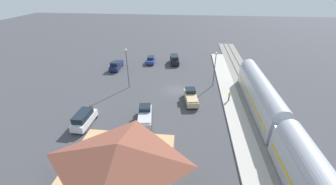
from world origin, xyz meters
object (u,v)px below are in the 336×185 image
sedan_blue (151,60)px  pickup_tan (191,97)px  pickup_navy (116,65)px  suv_black (175,59)px  passenger_train (283,132)px  pedestrian_on_platform (229,96)px  light_pole_lot_center (127,64)px  suv_white (84,119)px  light_pole_near_platform (215,65)px  station_building (120,165)px  pickup_silver (145,115)px

sedan_blue → pickup_tan: pickup_tan is taller
pickup_navy → suv_black: (-13.64, -5.26, 0.12)m
passenger_train → pickup_navy: 38.01m
pedestrian_on_platform → light_pole_lot_center: bearing=-11.1°
pickup_navy → sedan_blue: pickup_navy is taller
suv_white → light_pole_near_platform: (-19.92, -15.38, 3.37)m
pedestrian_on_platform → suv_white: bearing=22.4°
suv_white → pickup_tan: 17.69m
pedestrian_on_platform → pickup_tan: (6.66, 0.64, -0.25)m
station_building → light_pole_near_platform: bearing=-114.3°
station_building → pedestrian_on_platform: (-13.45, -18.58, -1.69)m
sedan_blue → suv_white: (4.98, 27.19, 0.27)m
pickup_tan → suv_black: suv_black is taller
pickup_navy → light_pole_near_platform: light_pole_near_platform is taller
station_building → pickup_tan: size_ratio=1.92×
light_pole_lot_center → pickup_tan: bearing=160.6°
pedestrian_on_platform → suv_black: 21.26m
passenger_train → sedan_blue: 36.61m
sedan_blue → light_pole_near_platform: size_ratio=0.65×
pedestrian_on_platform → pickup_navy: (24.69, -12.90, -0.25)m
light_pole_lot_center → suv_black: bearing=-118.8°
passenger_train → suv_white: (26.72, -2.20, -1.71)m
suv_black → pickup_silver: bearing=84.5°
suv_black → pickup_navy: bearing=21.1°
pickup_silver → light_pole_lot_center: light_pole_lot_center is taller
passenger_train → pedestrian_on_platform: 12.30m
passenger_train → light_pole_lot_center: bearing=-32.6°
suv_white → suv_black: bearing=-112.2°
pickup_tan → light_pole_lot_center: light_pole_lot_center is taller
pickup_silver → pickup_navy: (11.20, -20.01, 0.00)m
suv_black → sedan_blue: bearing=0.8°
light_pole_lot_center → passenger_train: bearing=147.4°
pedestrian_on_platform → pickup_navy: bearing=-27.6°
passenger_train → suv_black: size_ratio=7.74×
pickup_tan → light_pole_lot_center: size_ratio=0.71×
pickup_navy → light_pole_near_platform: size_ratio=0.77×
pickup_tan → pickup_silver: bearing=43.5°
pickup_tan → pedestrian_on_platform: bearing=-174.5°
passenger_train → suv_white: size_ratio=8.09×
passenger_train → pedestrian_on_platform: size_ratio=23.39×
pedestrian_on_platform → pickup_navy: pickup_navy is taller
passenger_train → pickup_silver: passenger_train is taller
pickup_tan → light_pole_near_platform: 8.90m
pickup_navy → suv_black: 14.62m
passenger_train → pickup_tan: 15.59m
suv_black → station_building: bearing=86.3°
station_building → pickup_tan: station_building is taller
pickup_silver → sedan_blue: (3.70, -25.18, -0.15)m
passenger_train → suv_black: (15.60, -29.48, -1.71)m
suv_white → light_pole_near_platform: size_ratio=0.70×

